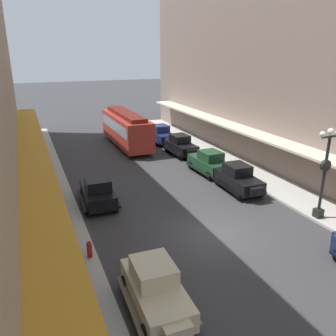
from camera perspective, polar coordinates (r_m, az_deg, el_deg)
ground_plane at (r=18.54m, az=7.34°, el=-10.85°), size 200.00×200.00×0.00m
sidewalk_left at (r=16.54m, az=-16.70°, el=-15.28°), size 3.00×60.00×0.15m
sidewalk_right at (r=22.89m, az=23.96°, el=-6.22°), size 3.00×60.00×0.15m
parked_car_0 at (r=21.69m, az=-11.56°, el=-3.75°), size 2.28×4.31×1.84m
parked_car_1 at (r=31.69m, az=2.15°, el=3.85°), size 2.26×4.30×1.84m
parked_car_2 at (r=26.99m, az=6.81°, el=1.04°), size 2.29×4.31×1.84m
parked_car_3 at (r=13.33m, az=-2.09°, el=-19.12°), size 2.25×4.30×1.84m
parked_car_5 at (r=35.87m, az=-1.11°, el=5.64°), size 2.23×4.29×1.84m
parked_car_6 at (r=23.90m, az=11.59°, el=-1.60°), size 2.24×4.30×1.84m
streetcar at (r=34.60m, az=-6.93°, el=6.64°), size 2.58×9.61×3.46m
lamp_post_with_clock at (r=20.58m, az=24.55°, el=-0.31°), size 1.42×0.44×5.16m
fire_hydrant at (r=16.52m, az=-12.89°, el=-12.96°), size 0.24×0.24×0.82m
pedestrian_0 at (r=16.17m, az=-17.44°, el=-12.39°), size 0.36×0.24×1.64m
pedestrian_1 at (r=13.68m, az=-17.84°, el=-18.67°), size 0.36×0.28×1.67m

